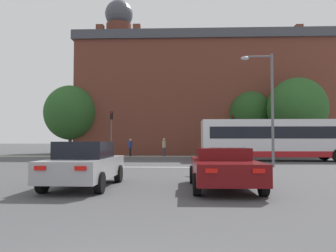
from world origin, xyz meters
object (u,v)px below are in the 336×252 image
at_px(car_roadster_right, 223,168).
at_px(pedestrian_walking_west, 207,146).
at_px(traffic_light_far_right, 233,129).
at_px(bus_crossing_lead, 281,139).
at_px(pedestrian_waiting, 164,145).
at_px(pedestrian_walking_east, 130,146).
at_px(street_lamp_junction, 267,97).
at_px(traffic_light_far_left, 111,126).
at_px(car_saloon_left, 85,164).

distance_m(car_roadster_right, pedestrian_walking_west, 21.49).
bearing_deg(car_roadster_right, traffic_light_far_right, 79.79).
bearing_deg(traffic_light_far_right, bus_crossing_lead, -69.36).
bearing_deg(traffic_light_far_right, pedestrian_waiting, 175.95).
distance_m(pedestrian_walking_east, pedestrian_walking_west, 7.82).
bearing_deg(pedestrian_waiting, pedestrian_walking_east, -70.07).
bearing_deg(street_lamp_junction, traffic_light_far_right, 89.62).
height_order(traffic_light_far_right, traffic_light_far_left, traffic_light_far_left).
relative_size(traffic_light_far_right, pedestrian_walking_east, 2.29).
relative_size(bus_crossing_lead, traffic_light_far_left, 2.72).
bearing_deg(car_roadster_right, bus_crossing_lead, 66.63).
bearing_deg(street_lamp_junction, pedestrian_walking_east, 127.17).
bearing_deg(pedestrian_walking_east, car_roadster_right, -142.14).
xyz_separation_m(street_lamp_junction, pedestrian_waiting, (-6.82, 13.45, -3.06)).
distance_m(car_saloon_left, bus_crossing_lead, 18.56).
bearing_deg(traffic_light_far_left, bus_crossing_lead, -24.63).
bearing_deg(car_saloon_left, street_lamp_junction, 47.21).
xyz_separation_m(traffic_light_far_left, street_lamp_junction, (12.11, -12.86, 1.14)).
bearing_deg(pedestrian_walking_west, traffic_light_far_left, 119.59).
relative_size(car_roadster_right, bus_crossing_lead, 0.36).
bearing_deg(street_lamp_junction, pedestrian_waiting, 116.89).
bearing_deg(bus_crossing_lead, traffic_light_far_left, -114.63).
bearing_deg(pedestrian_walking_east, street_lamp_junction, -120.96).
distance_m(car_saloon_left, pedestrian_waiting, 22.28).
height_order(car_roadster_right, pedestrian_walking_east, pedestrian_walking_east).
height_order(car_roadster_right, pedestrian_waiting, pedestrian_waiting).
xyz_separation_m(car_roadster_right, bus_crossing_lead, (6.48, 15.12, 1.04)).
height_order(traffic_light_far_right, street_lamp_junction, street_lamp_junction).
bearing_deg(car_saloon_left, bus_crossing_lead, 54.28).
relative_size(car_saloon_left, bus_crossing_lead, 0.36).
distance_m(car_roadster_right, street_lamp_junction, 10.41).
distance_m(pedestrian_waiting, pedestrian_walking_west, 4.41).
relative_size(traffic_light_far_left, pedestrian_waiting, 2.44).
bearing_deg(car_saloon_left, traffic_light_far_right, 69.64).
distance_m(street_lamp_junction, pedestrian_waiting, 15.39).
bearing_deg(traffic_light_far_left, traffic_light_far_right, 0.46).
bearing_deg(street_lamp_junction, car_saloon_left, -133.76).
distance_m(bus_crossing_lead, pedestrian_waiting, 12.03).
bearing_deg(traffic_light_far_right, traffic_light_far_left, -179.54).
xyz_separation_m(pedestrian_waiting, pedestrian_walking_west, (4.28, -1.03, -0.07)).
xyz_separation_m(car_roadster_right, traffic_light_far_right, (3.89, 22.00, 2.09)).
bearing_deg(traffic_light_far_right, pedestrian_walking_east, 176.71).
height_order(traffic_light_far_right, pedestrian_walking_west, traffic_light_far_right).
bearing_deg(pedestrian_walking_west, car_saloon_left, -163.20).
distance_m(car_saloon_left, street_lamp_junction, 12.61).
xyz_separation_m(bus_crossing_lead, street_lamp_junction, (-2.67, -6.09, 2.45)).
bearing_deg(pedestrian_waiting, traffic_light_far_right, 107.65).
height_order(car_roadster_right, bus_crossing_lead, bus_crossing_lead).
bearing_deg(bus_crossing_lead, car_roadster_right, -23.18).
height_order(car_roadster_right, street_lamp_junction, street_lamp_junction).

